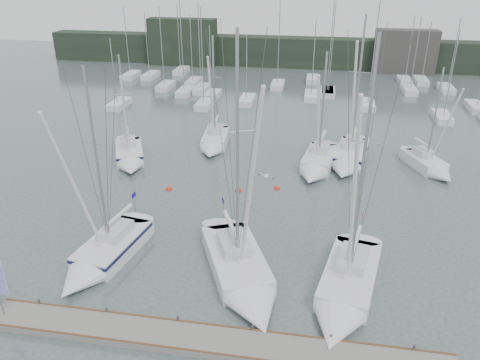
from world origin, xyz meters
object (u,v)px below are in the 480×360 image
Objects in this scene: sailboat_mid_c at (316,165)px; buoy_c at (169,190)px; sailboat_near_right at (344,297)px; buoy_a at (238,191)px; sailboat_mid_d at (349,159)px; sailboat_mid_b at (214,144)px; sailboat_mid_e at (432,167)px; sailboat_near_center at (245,281)px; buoy_b at (277,189)px; sailboat_mid_a at (130,157)px; sailboat_near_left at (99,259)px.

buoy_c is at bearing -145.33° from sailboat_mid_c.
sailboat_mid_c is 13.52m from buoy_c.
sailboat_near_right reaches higher than buoy_a.
buoy_a is (-9.30, -6.95, -0.65)m from sailboat_mid_d.
sailboat_near_right is 18.70m from buoy_c.
sailboat_mid_e is at bearing -11.02° from sailboat_mid_b.
sailboat_mid_b is at bearing 79.89° from buoy_c.
sailboat_near_right is 15.38m from buoy_a.
buoy_b is (0.58, 13.50, -0.55)m from sailboat_near_center.
buoy_c is at bearing -142.07° from sailboat_mid_d.
sailboat_mid_a is 7.18m from buoy_c.
sailboat_near_left reaches higher than sailboat_mid_c.
sailboat_mid_b is (2.72, 20.85, -0.01)m from sailboat_near_left.
sailboat_mid_d is (6.71, 19.46, 0.10)m from sailboat_near_center.
sailboat_near_center is at bearing -149.25° from sailboat_mid_e.
sailboat_mid_d reaches higher than sailboat_mid_a.
buoy_a is at bearing 77.81° from sailboat_near_center.
buoy_b is (14.32, -3.07, -0.59)m from sailboat_mid_a.
buoy_a is at bearing -70.17° from sailboat_mid_b.
sailboat_mid_e is (14.08, 19.19, -0.04)m from sailboat_near_center.
sailboat_mid_e is 23.69m from buoy_c.
sailboat_near_center is at bearing -92.44° from buoy_b.
sailboat_mid_d is 1.42× the size of sailboat_mid_e.
sailboat_near_right is 1.10× the size of sailboat_mid_d.
buoy_c is at bearing 175.21° from sailboat_mid_e.
sailboat_mid_c is 0.80× the size of sailboat_mid_d.
sailboat_mid_b is at bearing 132.23° from buoy_b.
sailboat_near_right reaches higher than sailboat_near_left.
sailboat_mid_a is at bearing 105.79° from sailboat_near_center.
sailboat_mid_e is 17.97m from buoy_a.
sailboat_near_right is at bearing -27.97° from sailboat_near_center.
sailboat_mid_a is 0.75× the size of sailboat_mid_d.
sailboat_near_right reaches higher than buoy_b.
buoy_b is at bearing 63.66° from sailboat_near_center.
buoy_c is (-22.50, -7.40, -0.51)m from sailboat_mid_e.
sailboat_mid_d is 27.72× the size of buoy_b.
sailboat_mid_e is at bearing 17.90° from sailboat_mid_c.
sailboat_mid_c is (13.18, 16.96, 0.04)m from sailboat_near_left.
sailboat_near_center is at bearing -92.91° from sailboat_mid_c.
sailboat_mid_d is at bearing 154.90° from sailboat_mid_e.
sailboat_mid_d reaches higher than sailboat_mid_b.
sailboat_near_center is 21.53m from sailboat_mid_a.
sailboat_mid_d is at bearing -15.22° from sailboat_mid_a.
buoy_a is at bearing 178.84° from sailboat_mid_e.
sailboat_near_center is 27.51× the size of buoy_a.
buoy_b is (7.26, -8.00, -0.56)m from sailboat_mid_b.
buoy_a is (-6.36, -5.10, -0.61)m from sailboat_mid_c.
sailboat_near_center is 1.01× the size of sailboat_near_right.
sailboat_near_right is 27.31× the size of buoy_a.
buoy_a is (-2.59, 12.51, -0.55)m from sailboat_near_center.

